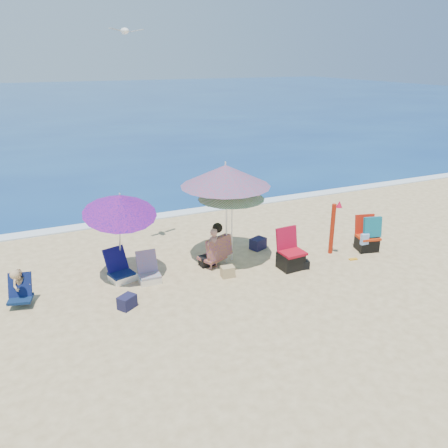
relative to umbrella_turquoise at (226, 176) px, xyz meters
name	(u,v)px	position (x,y,z in m)	size (l,w,h in m)	color
ground	(255,284)	(0.08, -1.41, -2.11)	(120.00, 120.00, 0.00)	#D8BC84
sea	(58,102)	(0.08, 43.59, -2.16)	(120.00, 80.00, 0.12)	navy
foam	(179,213)	(0.08, 3.69, -2.09)	(120.00, 0.50, 0.04)	white
umbrella_turquoise	(226,176)	(0.00, 0.00, 0.00)	(2.66, 2.66, 2.39)	silver
umbrella_striped	(231,190)	(0.08, -0.14, -0.31)	(2.03, 2.03, 2.06)	white
umbrella_blue	(120,204)	(-2.45, -0.04, -0.35)	(1.68, 1.74, 2.14)	silver
furled_umbrella	(334,224)	(2.57, -0.76, -1.32)	(0.19, 0.34, 1.43)	#A01F0B
chair_navy	(121,272)	(-2.55, -0.01, -1.92)	(0.65, 0.72, 0.69)	#0B1840
chair_rainbow	(149,274)	(-2.00, -0.33, -1.94)	(0.48, 0.58, 0.64)	#D15A49
camp_chair_left	(290,257)	(1.19, -1.04, -1.82)	(0.58, 0.59, 0.95)	#A50B1C
camp_chair_right	(367,238)	(3.51, -0.96, -1.76)	(0.65, 0.65, 0.94)	red
person_center	(215,247)	(-0.37, -0.26, -1.62)	(0.86, 0.67, 1.00)	#A97065
person_left	(21,287)	(-4.57, -0.22, -1.74)	(0.53, 0.58, 0.81)	tan
bag_navy_a	(127,302)	(-2.70, -1.27, -1.97)	(0.42, 0.39, 0.26)	#191937
bag_black_a	(207,261)	(-0.54, -0.13, -1.98)	(0.35, 0.27, 0.25)	black
bag_tan	(228,272)	(-0.33, -0.86, -1.98)	(0.31, 0.23, 0.25)	tan
bag_navy_b	(258,244)	(1.03, 0.26, -1.96)	(0.46, 0.41, 0.28)	#1A1836
bag_black_b	(303,265)	(1.44, -1.20, -2.00)	(0.30, 0.23, 0.21)	black
orange_item	(353,259)	(2.84, -1.29, -2.09)	(0.22, 0.12, 0.03)	orange
seagull	(125,31)	(-1.78, 1.32, 3.06)	(0.81, 0.41, 0.14)	white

